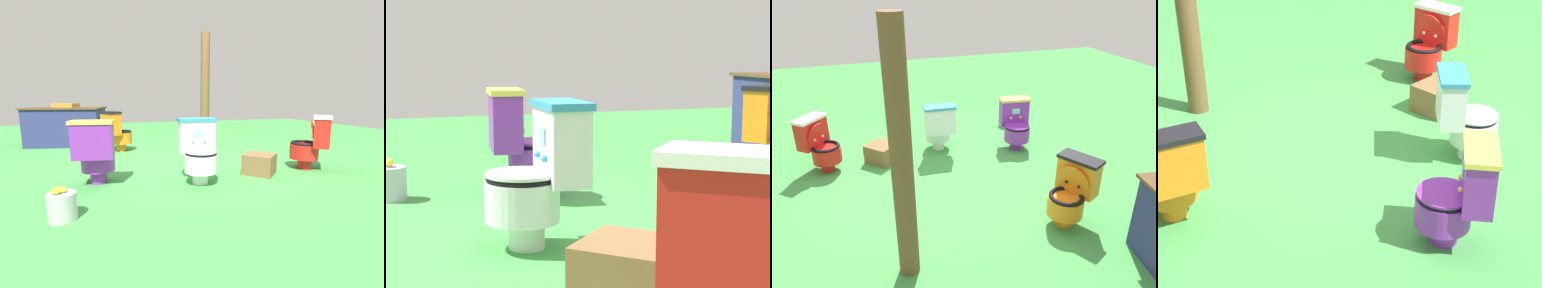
{
  "view_description": "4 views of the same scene",
  "coord_description": "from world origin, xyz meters",
  "views": [
    {
      "loc": [
        -1.08,
        -3.72,
        0.95
      ],
      "look_at": [
        -0.14,
        -0.65,
        0.39
      ],
      "focal_mm": 24.71,
      "sensor_mm": 36.0,
      "label": 1
    },
    {
      "loc": [
        2.8,
        -1.84,
        0.95
      ],
      "look_at": [
        -0.4,
        -0.63,
        0.47
      ],
      "focal_mm": 59.79,
      "sensor_mm": 36.0,
      "label": 2
    },
    {
      "loc": [
        1.1,
        3.97,
        2.47
      ],
      "look_at": [
        -0.22,
        0.02,
        0.51
      ],
      "focal_mm": 35.31,
      "sensor_mm": 36.0,
      "label": 3
    },
    {
      "loc": [
        -4.66,
        0.05,
        2.65
      ],
      "look_at": [
        -0.52,
        -0.03,
        0.33
      ],
      "focal_mm": 60.52,
      "sensor_mm": 36.0,
      "label": 4
    }
  ],
  "objects": [
    {
      "name": "toilet_red",
      "position": [
        1.47,
        -0.86,
        0.37
      ],
      "size": [
        0.63,
        0.63,
        0.73
      ],
      "rotation": [
        0.0,
        0.0,
        0.84
      ],
      "color": "red",
      "rests_on": "ground"
    },
    {
      "name": "ground",
      "position": [
        0.0,
        0.0,
        0.0
      ],
      "size": [
        14.0,
        14.0,
        0.0
      ],
      "primitive_type": "plane",
      "color": "#429947"
    },
    {
      "name": "toilet_white",
      "position": [
        -0.15,
        -0.93,
        0.37
      ],
      "size": [
        0.44,
        0.51,
        0.73
      ],
      "rotation": [
        0.0,
        0.0,
        3.09
      ],
      "color": "white",
      "rests_on": "ground"
    },
    {
      "name": "small_crate",
      "position": [
        0.69,
        -0.84,
        0.13
      ],
      "size": [
        0.5,
        0.5,
        0.25
      ],
      "primitive_type": "cube",
      "rotation": [
        0.0,
        0.0,
        5.47
      ],
      "color": "brown",
      "rests_on": "ground"
    },
    {
      "name": "toilet_purple",
      "position": [
        -1.26,
        -0.7,
        0.37
      ],
      "size": [
        0.47,
        0.55,
        0.73
      ],
      "rotation": [
        0.0,
        0.0,
        6.13
      ],
      "color": "purple",
      "rests_on": "ground"
    },
    {
      "name": "toilet_orange",
      "position": [
        -1.0,
        1.18,
        0.37
      ],
      "size": [
        0.62,
        0.58,
        0.73
      ],
      "rotation": [
        0.0,
        0.0,
        5.18
      ],
      "color": "orange",
      "rests_on": "ground"
    }
  ]
}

